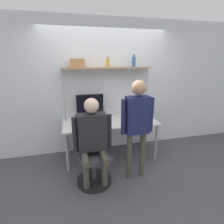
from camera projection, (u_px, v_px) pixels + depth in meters
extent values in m
plane|color=#4C4C51|center=(115.00, 167.00, 3.26)|extent=(12.00, 12.00, 0.00)
cube|color=silver|center=(105.00, 88.00, 3.64)|extent=(8.00, 0.06, 2.70)
cube|color=silver|center=(110.00, 122.00, 3.43)|extent=(1.82, 0.78, 0.03)
cylinder|color=#A5A5AA|center=(67.00, 153.00, 3.03)|extent=(0.05, 0.05, 0.73)
cylinder|color=#A5A5AA|center=(156.00, 142.00, 3.43)|extent=(0.05, 0.05, 0.73)
cylinder|color=#A5A5AA|center=(67.00, 137.00, 3.65)|extent=(0.05, 0.05, 0.73)
cylinder|color=#A5A5AA|center=(142.00, 129.00, 4.04)|extent=(0.05, 0.05, 0.73)
cube|color=#997A56|center=(107.00, 68.00, 3.36)|extent=(1.73, 0.28, 0.02)
cylinder|color=#B2B2B7|center=(65.00, 114.00, 3.42)|extent=(0.04, 0.04, 1.77)
cylinder|color=#B2B2B7|center=(145.00, 109.00, 3.81)|extent=(0.04, 0.04, 1.77)
cylinder|color=black|center=(91.00, 118.00, 3.57)|extent=(0.23, 0.23, 0.01)
cylinder|color=black|center=(90.00, 116.00, 3.55)|extent=(0.06, 0.06, 0.09)
cube|color=black|center=(90.00, 104.00, 3.49)|extent=(0.54, 0.01, 0.40)
cube|color=black|center=(90.00, 104.00, 3.48)|extent=(0.52, 0.02, 0.38)
cube|color=#333338|center=(86.00, 127.00, 3.10)|extent=(0.36, 0.22, 0.01)
cube|color=black|center=(86.00, 127.00, 3.08)|extent=(0.30, 0.12, 0.00)
cube|color=#333338|center=(86.00, 120.00, 3.14)|extent=(0.36, 0.06, 0.21)
cube|color=navy|center=(86.00, 120.00, 3.14)|extent=(0.31, 0.04, 0.19)
cube|color=silver|center=(101.00, 125.00, 3.20)|extent=(0.07, 0.15, 0.01)
cube|color=black|center=(101.00, 125.00, 3.20)|extent=(0.06, 0.13, 0.00)
cylinder|color=black|center=(94.00, 180.00, 2.86)|extent=(0.56, 0.56, 0.06)
cylinder|color=#4C4C51|center=(94.00, 168.00, 2.79)|extent=(0.06, 0.06, 0.39)
cube|color=#3F3F44|center=(93.00, 156.00, 2.73)|extent=(0.56, 0.56, 0.05)
cube|color=#3F3F44|center=(88.00, 137.00, 2.83)|extent=(0.41, 0.14, 0.45)
cylinder|color=#4C473D|center=(86.00, 177.00, 2.60)|extent=(0.09, 0.09, 0.50)
cylinder|color=#4C473D|center=(105.00, 174.00, 2.67)|extent=(0.09, 0.09, 0.50)
cylinder|color=#4C473D|center=(85.00, 158.00, 2.55)|extent=(0.10, 0.38, 0.10)
cylinder|color=#4C473D|center=(104.00, 156.00, 2.61)|extent=(0.10, 0.38, 0.10)
cube|color=#262628|center=(92.00, 132.00, 2.64)|extent=(0.43, 0.20, 0.57)
cylinder|color=#262628|center=(75.00, 135.00, 2.58)|extent=(0.08, 0.08, 0.54)
cylinder|color=#262628|center=(109.00, 131.00, 2.70)|extent=(0.08, 0.08, 0.54)
sphere|color=beige|center=(91.00, 105.00, 2.52)|extent=(0.22, 0.22, 0.22)
cylinder|color=#4C473D|center=(129.00, 156.00, 2.86)|extent=(0.09, 0.09, 0.82)
cylinder|color=#4C473D|center=(142.00, 154.00, 2.91)|extent=(0.09, 0.09, 0.82)
cube|color=#1E234C|center=(138.00, 115.00, 2.68)|extent=(0.36, 0.20, 0.58)
cylinder|color=#1E234C|center=(123.00, 117.00, 2.63)|extent=(0.08, 0.08, 0.55)
cylinder|color=#1E234C|center=(151.00, 115.00, 2.74)|extent=(0.08, 0.08, 0.55)
sphere|color=tan|center=(139.00, 88.00, 2.56)|extent=(0.22, 0.22, 0.22)
cylinder|color=#335999|center=(134.00, 62.00, 3.45)|extent=(0.07, 0.07, 0.19)
cylinder|color=#335999|center=(134.00, 56.00, 3.41)|extent=(0.03, 0.03, 0.04)
cylinder|color=black|center=(134.00, 55.00, 3.41)|extent=(0.04, 0.04, 0.01)
cylinder|color=gold|center=(108.00, 63.00, 3.33)|extent=(0.06, 0.06, 0.16)
cylinder|color=gold|center=(108.00, 58.00, 3.31)|extent=(0.03, 0.03, 0.03)
cylinder|color=black|center=(108.00, 57.00, 3.30)|extent=(0.03, 0.03, 0.01)
cube|color=#B27A47|center=(77.00, 63.00, 3.20)|extent=(0.25, 0.16, 0.16)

